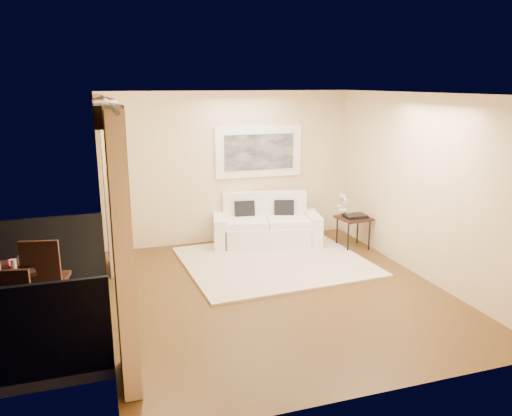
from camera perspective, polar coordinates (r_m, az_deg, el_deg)
name	(u,v)px	position (r m, az deg, el deg)	size (l,w,h in m)	color
floor	(277,292)	(7.07, 2.44, -9.51)	(5.00, 5.00, 0.00)	brown
room_shell	(105,111)	(6.07, -16.84, 10.57)	(5.00, 6.40, 5.00)	white
balcony	(17,313)	(6.70, -25.63, -10.73)	(1.81, 2.60, 1.17)	#605B56
curtains	(114,211)	(6.25, -15.89, -0.30)	(0.16, 4.80, 2.64)	tan
artwork	(259,152)	(9.06, 0.34, 6.44)	(1.62, 0.07, 0.92)	white
rug	(274,261)	(8.14, 2.12, -6.12)	(2.83, 2.46, 0.04)	beige
sofa	(266,226)	(8.99, 1.16, -2.11)	(2.01, 1.18, 0.91)	white
side_table	(354,220)	(8.87, 11.09, -1.39)	(0.57, 0.57, 0.56)	black
tray	(355,216)	(8.83, 11.27, -0.90)	(0.38, 0.28, 0.05)	black
orchid	(343,204)	(8.85, 9.93, 0.50)	(0.23, 0.16, 0.44)	white
bistro_table	(4,275)	(6.55, -26.83, -6.88)	(0.75, 0.75, 0.74)	black
balcony_chair_far	(44,273)	(6.57, -23.05, -6.85)	(0.53, 0.54, 1.05)	black
balcony_chair_near	(10,309)	(5.89, -26.33, -10.31)	(0.48, 0.48, 0.94)	black
candle	(11,262)	(6.59, -26.16, -5.60)	(0.06, 0.06, 0.07)	red
glass_a	(14,264)	(6.43, -25.95, -5.81)	(0.06, 0.06, 0.12)	white
glass_b	(21,261)	(6.52, -25.30, -5.47)	(0.06, 0.06, 0.12)	silver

